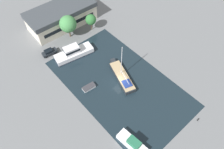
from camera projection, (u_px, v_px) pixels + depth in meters
The scene contains 11 objects.
ground_plane at pixel (119, 83), 55.34m from camera, with size 440.00×440.00×0.00m, color slate.
water_canal at pixel (119, 83), 55.33m from camera, with size 21.35×36.57×0.01m, color black.
warehouse_building at pixel (62, 16), 67.10m from camera, with size 21.16×10.34×6.02m.
quay_tree_near_building at pixel (68, 24), 62.22m from camera, with size 4.93×4.93×7.18m.
quay_tree_by_water at pixel (91, 20), 64.85m from camera, with size 3.21×3.21×5.41m.
parked_car at pixel (49, 52), 60.82m from camera, with size 4.35×2.20×1.67m.
sailboat_moored at pixel (122, 76), 55.92m from camera, with size 5.90×11.63×10.56m.
motor_cruiser at pixel (73, 53), 60.09m from camera, with size 11.22×5.30×3.55m.
small_dinghy at pixel (89, 87), 54.15m from camera, with size 3.45×1.87×0.71m.
cabin_boat at pixel (132, 143), 45.00m from camera, with size 3.05×7.02×2.50m.
mooring_bollard at pixel (198, 120), 48.80m from camera, with size 0.31×0.31×0.72m.
Camera 1 is at (-22.49, -22.79, 45.22)m, focal length 35.00 mm.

